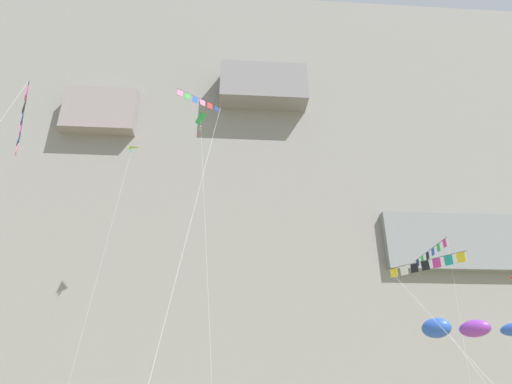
{
  "coord_description": "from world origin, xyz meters",
  "views": [
    {
      "loc": [
        -4.26,
        -5.17,
        3.91
      ],
      "look_at": [
        -2.65,
        18.61,
        15.04
      ],
      "focal_mm": 29.28,
      "sensor_mm": 36.0,
      "label": 1
    }
  ],
  "objects": [
    {
      "name": "cliff_face",
      "position": [
        0.02,
        56.46,
        31.29
      ],
      "size": [
        180.0,
        28.83,
        62.58
      ],
      "color": "gray",
      "rests_on": "ground"
    },
    {
      "name": "kite_banner_front_field",
      "position": [
        -6.17,
        13.06,
        15.92
      ],
      "size": [
        2.48,
        4.41,
        18.17
      ],
      "color": "black",
      "rests_on": "ground"
    },
    {
      "name": "kite_banner_high_left",
      "position": [
        -16.25,
        15.31,
        17.05
      ],
      "size": [
        4.58,
        8.08,
        17.77
      ],
      "color": "black",
      "rests_on": "ground"
    },
    {
      "name": "kite_banner_low_left",
      "position": [
        4.36,
        11.8,
        8.22
      ],
      "size": [
        2.54,
        7.39,
        8.92
      ],
      "color": "black",
      "rests_on": "ground"
    },
    {
      "name": "kite_banner_high_right",
      "position": [
        12.34,
        27.0,
        13.54
      ],
      "size": [
        0.48,
        6.67,
        14.18
      ],
      "color": "black",
      "rests_on": "ground"
    },
    {
      "name": "kite_windsock_mid_right",
      "position": [
        6.39,
        13.1,
        6.2
      ],
      "size": [
        5.17,
        5.93,
        6.81
      ],
      "color": "blue",
      "rests_on": "ground"
    },
    {
      "name": "kite_delta_high_center",
      "position": [
        -15.36,
        34.2,
        24.83
      ],
      "size": [
        2.02,
        4.22,
        27.24
      ],
      "color": "#8CCC33",
      "rests_on": "ground"
    },
    {
      "name": "kite_diamond_low_center",
      "position": [
        -7.02,
        27.06,
        24.52
      ],
      "size": [
        3.15,
        5.45,
        27.34
      ],
      "color": "green",
      "rests_on": "ground"
    }
  ]
}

